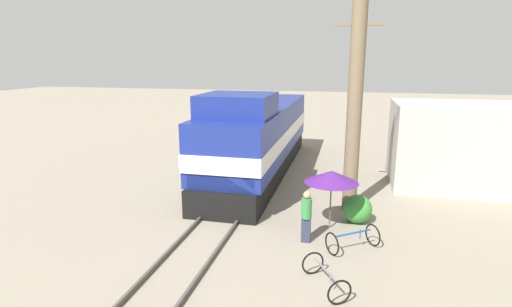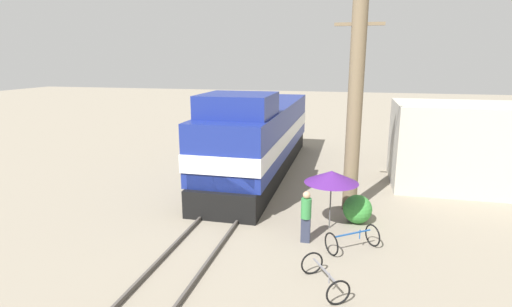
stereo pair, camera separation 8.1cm
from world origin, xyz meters
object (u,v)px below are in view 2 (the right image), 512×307
at_px(utility_pole, 355,108).
at_px(vendor_umbrella, 332,177).
at_px(locomotive, 259,138).
at_px(bicycle, 353,239).
at_px(person_bystander, 306,215).
at_px(bicycle_spare, 324,277).
at_px(billboard_sign, 427,128).

distance_m(utility_pole, vendor_umbrella, 3.09).
distance_m(locomotive, utility_pole, 6.55).
height_order(locomotive, utility_pole, utility_pole).
xyz_separation_m(locomotive, bicycle, (4.84, -7.68, -1.57)).
height_order(person_bystander, bicycle_spare, person_bystander).
height_order(vendor_umbrella, person_bystander, vendor_umbrella).
bearing_deg(vendor_umbrella, utility_pole, 72.37).
height_order(bicycle, bicycle_spare, bicycle).
relative_size(utility_pole, bicycle, 4.69).
relative_size(vendor_umbrella, billboard_sign, 0.56).
xyz_separation_m(bicycle, bicycle_spare, (-0.71, -2.40, -0.03)).
bearing_deg(person_bystander, bicycle, -9.39).
bearing_deg(utility_pole, vendor_umbrella, -107.63).
distance_m(locomotive, bicycle_spare, 11.01).
height_order(utility_pole, vendor_umbrella, utility_pole).
bearing_deg(bicycle, bicycle_spare, 126.73).
height_order(locomotive, person_bystander, locomotive).
distance_m(locomotive, billboard_sign, 8.03).
bearing_deg(vendor_umbrella, bicycle_spare, -88.68).
xyz_separation_m(vendor_umbrella, bicycle_spare, (0.09, -3.96, -1.57)).
relative_size(locomotive, billboard_sign, 3.68).
height_order(vendor_umbrella, bicycle_spare, vendor_umbrella).
bearing_deg(person_bystander, locomotive, 114.12).
relative_size(utility_pole, billboard_sign, 2.14).
relative_size(utility_pole, vendor_umbrella, 3.81).
bearing_deg(vendor_umbrella, person_bystander, -118.47).
bearing_deg(billboard_sign, bicycle, -113.23).
xyz_separation_m(utility_pole, vendor_umbrella, (-0.66, -2.09, -2.17)).
relative_size(billboard_sign, bicycle_spare, 2.24).
bearing_deg(vendor_umbrella, bicycle, -62.79).
bearing_deg(billboard_sign, vendor_umbrella, -124.41).
xyz_separation_m(locomotive, utility_pole, (4.70, -4.04, 2.14)).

